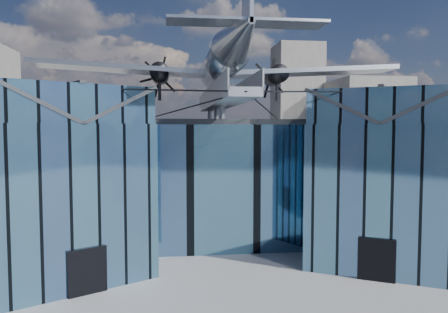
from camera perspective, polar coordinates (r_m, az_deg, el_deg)
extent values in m
plane|color=gray|center=(30.70, 0.48, -13.79)|extent=(120.00, 120.00, 0.00)
cube|color=teal|center=(38.47, -1.30, -2.96)|extent=(28.00, 14.00, 9.50)
cube|color=#292C31|center=(38.21, -1.31, 4.43)|extent=(28.00, 14.00, 0.40)
cube|color=teal|center=(29.13, -20.26, -5.37)|extent=(11.79, 11.43, 9.50)
cube|color=teal|center=(28.81, -20.53, 6.20)|extent=(11.56, 11.20, 2.20)
cube|color=#292C31|center=(28.25, -24.93, 6.14)|extent=(7.98, 9.23, 2.40)
cube|color=#292C31|center=(29.54, -16.32, 6.22)|extent=(7.98, 9.23, 2.40)
cube|color=#292C31|center=(28.89, -20.58, 8.48)|extent=(4.30, 7.10, 0.18)
cube|color=black|center=(26.17, -17.43, -14.11)|extent=(2.03, 1.32, 2.60)
cube|color=black|center=(30.71, -12.18, -4.76)|extent=(0.34, 0.34, 9.50)
cube|color=teal|center=(31.81, 19.90, -4.61)|extent=(11.79, 11.43, 9.50)
cube|color=teal|center=(31.52, 20.14, 5.98)|extent=(11.56, 11.20, 2.20)
cube|color=#292C31|center=(31.71, 16.05, 6.05)|extent=(7.98, 9.23, 2.40)
cube|color=#292C31|center=(31.49, 24.25, 5.88)|extent=(7.98, 9.23, 2.40)
cube|color=#292C31|center=(31.59, 20.19, 8.06)|extent=(4.30, 7.10, 0.18)
cube|color=black|center=(28.57, 19.30, -12.62)|extent=(2.03, 1.32, 2.60)
cube|color=black|center=(32.34, 11.89, -4.33)|extent=(0.34, 0.34, 9.50)
cube|color=gray|center=(32.79, -0.33, 6.99)|extent=(1.80, 21.00, 0.50)
cube|color=gray|center=(32.74, -1.91, 8.13)|extent=(0.08, 21.00, 1.10)
cube|color=gray|center=(32.95, 1.24, 8.10)|extent=(0.08, 21.00, 1.10)
cylinder|color=gray|center=(42.21, -1.87, 5.35)|extent=(0.44, 0.44, 1.35)
cylinder|color=gray|center=(36.24, -0.99, 5.61)|extent=(0.44, 0.44, 1.35)
cylinder|color=gray|center=(32.27, -0.22, 5.84)|extent=(0.44, 0.44, 1.35)
cylinder|color=gray|center=(33.36, -0.43, 8.57)|extent=(0.70, 0.70, 1.40)
cylinder|color=black|center=(25.14, -10.34, 8.59)|extent=(10.55, 6.08, 0.69)
cylinder|color=black|center=(26.71, 13.02, 8.27)|extent=(10.55, 6.08, 0.69)
cylinder|color=black|center=(30.55, -5.51, 6.17)|extent=(6.09, 17.04, 1.19)
cylinder|color=black|center=(31.30, 5.60, 6.12)|extent=(6.09, 17.04, 1.19)
cylinder|color=#A4A9B1|center=(33.57, -0.43, 11.89)|extent=(2.50, 11.00, 2.50)
sphere|color=#A4A9B1|center=(39.00, -1.40, 10.75)|extent=(2.50, 2.50, 2.50)
cube|color=black|center=(38.10, -1.24, 11.96)|extent=(1.60, 1.40, 0.50)
cone|color=#A4A9B1|center=(24.84, 2.08, 15.48)|extent=(2.50, 7.00, 2.50)
cube|color=#A4A9B1|center=(22.77, 3.01, 17.07)|extent=(8.00, 1.80, 0.14)
cube|color=#A4A9B1|center=(34.44, -12.51, 11.09)|extent=(14.00, 3.20, 1.08)
cylinder|color=black|center=(34.87, -8.41, 10.63)|extent=(1.44, 3.20, 1.44)
cone|color=black|center=(36.66, -8.35, 10.29)|extent=(0.70, 0.70, 0.70)
cube|color=black|center=(36.81, -8.34, 10.27)|extent=(1.05, 0.06, 3.33)
cube|color=black|center=(36.81, -8.34, 10.27)|extent=(2.53, 0.06, 2.53)
cube|color=black|center=(36.81, -8.34, 10.27)|extent=(3.33, 0.06, 1.05)
cylinder|color=black|center=(34.15, -8.41, 8.71)|extent=(0.24, 0.24, 1.75)
cube|color=#A4A9B1|center=(35.99, 10.72, 10.79)|extent=(14.00, 3.20, 1.08)
cylinder|color=black|center=(35.88, 6.70, 10.45)|extent=(1.44, 3.20, 1.44)
cone|color=black|center=(37.62, 6.03, 10.14)|extent=(0.70, 0.70, 0.70)
cube|color=black|center=(37.77, 5.98, 10.12)|extent=(1.05, 0.06, 3.33)
cube|color=black|center=(37.77, 5.98, 10.12)|extent=(2.53, 0.06, 2.53)
cube|color=black|center=(37.77, 5.98, 10.12)|extent=(3.33, 0.06, 1.05)
cylinder|color=black|center=(35.18, 6.92, 8.58)|extent=(0.24, 0.24, 1.75)
cube|color=gray|center=(84.96, 17.87, 3.41)|extent=(12.00, 14.00, 18.00)
cube|color=gray|center=(85.57, -18.01, 2.07)|extent=(14.00, 10.00, 14.00)
cube|color=gray|center=(90.86, 9.47, 6.08)|extent=(9.00, 9.00, 26.00)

